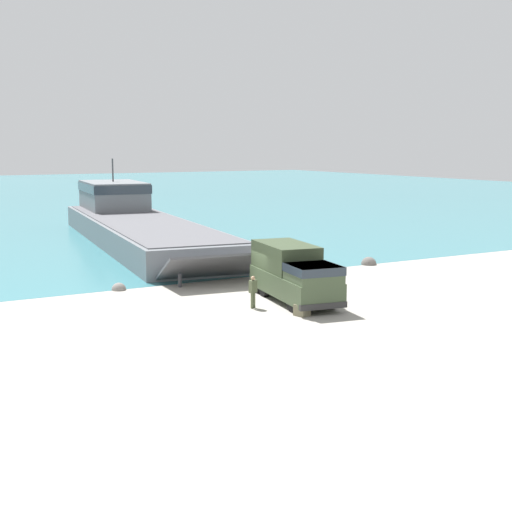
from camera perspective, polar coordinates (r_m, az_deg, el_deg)
The scene contains 10 objects.
ground_plane at distance 41.87m, azimuth -0.11°, elevation -3.14°, with size 240.00×240.00×0.00m, color #9E998E.
landing_craft at distance 67.29m, azimuth -9.75°, elevation 2.78°, with size 12.48×40.77×7.36m.
military_truck at distance 40.01m, azimuth 3.07°, elevation -1.36°, with size 3.77×7.95×3.12m.
soldier_on_ramp at distance 38.32m, azimuth -0.24°, elevation -2.70°, with size 0.49×0.37×1.76m.
mooring_bollard at distance 44.35m, azimuth -6.11°, elevation -1.88°, with size 0.27×0.27×0.88m.
cargo_crate at distance 36.85m, azimuth 3.69°, elevation -4.34°, with size 0.59×0.71×0.59m, color #6B664C.
shoreline_rock_a at distance 53.86m, azimuth 9.08°, elevation -0.56°, with size 0.76×0.76×0.76m, color #66605B.
shoreline_rock_b at distance 53.15m, azimuth 9.01°, elevation -0.68°, with size 1.15×1.15×1.15m, color #66605B.
shoreline_rock_c at distance 44.11m, azimuth -10.91°, elevation -2.68°, with size 0.89×0.89×0.89m, color gray.
shoreline_rock_d at distance 51.35m, azimuth 3.63°, elevation -0.92°, with size 0.93×0.93×0.93m, color gray.
Camera 1 is at (-19.99, -35.75, 8.66)m, focal length 50.00 mm.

